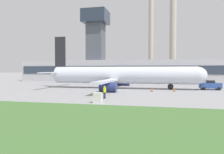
{
  "coord_description": "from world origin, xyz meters",
  "views": [
    {
      "loc": [
        9.29,
        -41.58,
        4.05
      ],
      "look_at": [
        -1.04,
        3.7,
        2.42
      ],
      "focal_mm": 35.0,
      "sensor_mm": 36.0,
      "label": 1
    }
  ],
  "objects": [
    {
      "name": "traffic_cone_wingtip",
      "position": [
        7.55,
        -1.23,
        0.31
      ],
      "size": [
        0.51,
        0.51,
        0.68
      ],
      "color": "black",
      "rests_on": "ground_plane"
    },
    {
      "name": "terminal_building",
      "position": [
        -1.74,
        30.21,
        4.93
      ],
      "size": [
        75.87,
        10.53,
        24.05
      ],
      "color": "#B2B2B7",
      "rests_on": "ground_plane"
    },
    {
      "name": "ground_crew_person",
      "position": [
        1.61,
        -12.51,
        0.92
      ],
      "size": [
        0.44,
        0.44,
        1.79
      ],
      "color": "#23283D",
      "rests_on": "ground_plane"
    },
    {
      "name": "utility_cabinet",
      "position": [
        1.81,
        -16.53,
        0.63
      ],
      "size": [
        1.01,
        0.74,
        1.26
      ],
      "color": "silver",
      "rests_on": "ground_plane"
    },
    {
      "name": "ground_plane",
      "position": [
        0.0,
        0.0,
        0.0
      ],
      "size": [
        400.0,
        400.0,
        0.0
      ],
      "primitive_type": "plane",
      "color": "gray"
    },
    {
      "name": "smokestack_right",
      "position": [
        13.91,
        56.57,
        19.12
      ],
      "size": [
        3.29,
        3.29,
        37.98
      ],
      "color": "#B2A899",
      "rests_on": "ground_plane"
    },
    {
      "name": "airplane",
      "position": [
        0.85,
        3.7,
        2.77
      ],
      "size": [
        33.65,
        29.23,
        11.34
      ],
      "color": "silver",
      "rests_on": "ground_plane"
    },
    {
      "name": "smokestack_left",
      "position": [
        4.66,
        54.71,
        18.08
      ],
      "size": [
        2.41,
        2.41,
        35.96
      ],
      "color": "#B2A899",
      "rests_on": "ground_plane"
    },
    {
      "name": "pushback_tug",
      "position": [
        18.73,
        4.87,
        0.84
      ],
      "size": [
        4.06,
        2.73,
        1.86
      ],
      "color": "#2D4C93",
      "rests_on": "ground_plane"
    },
    {
      "name": "traffic_cone_near_nose",
      "position": [
        11.59,
        -0.1,
        0.32
      ],
      "size": [
        0.51,
        0.51,
        0.7
      ],
      "color": "black",
      "rests_on": "ground_plane"
    }
  ]
}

